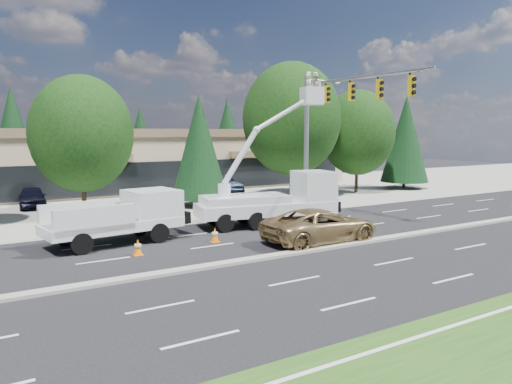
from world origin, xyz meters
TOP-DOWN VIEW (x-y plane):
  - ground at (0.00, 0.00)m, footprint 140.00×140.00m
  - concrete_apron at (0.00, 20.00)m, footprint 140.00×22.00m
  - road_median at (0.00, 0.00)m, footprint 120.00×0.55m
  - strip_mall at (0.00, 29.97)m, footprint 50.40×15.40m
  - tree_front_d at (-3.00, 15.00)m, footprint 6.30×6.30m
  - tree_front_e at (5.00, 15.00)m, footprint 4.00×4.00m
  - tree_front_f at (13.00, 15.00)m, footprint 7.70×7.70m
  - tree_front_g at (20.00, 15.00)m, footprint 6.38×6.38m
  - tree_front_h at (26.00, 15.00)m, footprint 4.36×4.36m
  - tree_back_b at (-4.00, 42.00)m, footprint 5.09×5.09m
  - tree_back_c at (10.00, 42.00)m, footprint 4.22×4.22m
  - tree_back_d at (22.00, 42.00)m, footprint 4.92×4.92m
  - signal_mast at (10.03, 7.04)m, footprint 2.76×10.16m
  - utility_pickup at (-3.27, 6.09)m, footprint 6.56×3.08m
  - bucket_truck at (5.70, 6.03)m, footprint 8.35×3.90m
  - traffic_cone_b at (-3.48, 3.39)m, footprint 0.40×0.40m
  - traffic_cone_c at (0.49, 3.92)m, footprint 0.40×0.40m
  - minivan at (4.78, 1.26)m, footprint 5.82×2.71m
  - parked_car_west at (-5.29, 20.35)m, footprint 2.19×4.44m
  - parked_car_east at (9.35, 20.18)m, footprint 2.19×4.99m

SIDE VIEW (x-z plane):
  - ground at x=0.00m, z-range 0.00..0.00m
  - concrete_apron at x=0.00m, z-range 0.00..0.01m
  - road_median at x=0.00m, z-range 0.00..0.12m
  - traffic_cone_b at x=-3.48m, z-range -0.01..0.69m
  - traffic_cone_c at x=0.49m, z-range -0.01..0.69m
  - parked_car_west at x=-5.29m, z-range 0.00..1.46m
  - parked_car_east at x=9.35m, z-range 0.00..1.60m
  - minivan at x=4.78m, z-range 0.00..1.62m
  - utility_pickup at x=-3.27m, z-range -0.21..2.21m
  - bucket_truck at x=5.70m, z-range -2.44..6.17m
  - strip_mall at x=0.00m, z-range 0.08..5.58m
  - tree_front_e at x=5.00m, z-range 0.29..8.18m
  - tree_back_c at x=10.00m, z-range 0.30..8.62m
  - tree_front_h at x=26.00m, z-range 0.31..8.90m
  - tree_front_d at x=-3.00m, z-range 0.75..9.49m
  - tree_front_g at x=20.00m, z-range 0.75..9.61m
  - tree_back_d at x=22.00m, z-range 0.35..10.04m
  - tree_back_b at x=-4.00m, z-range 0.37..10.40m
  - signal_mast at x=10.03m, z-range 1.56..10.56m
  - tree_front_f at x=13.00m, z-range 0.91..11.59m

